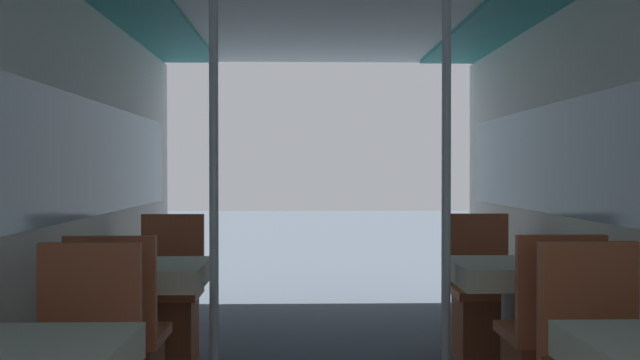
{
  "coord_description": "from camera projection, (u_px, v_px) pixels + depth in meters",
  "views": [
    {
      "loc": [
        -0.16,
        -1.22,
        1.24
      ],
      "look_at": [
        -0.06,
        2.67,
        1.18
      ],
      "focal_mm": 40.0,
      "sensor_mm": 36.0,
      "label": 1
    }
  ],
  "objects": [
    {
      "name": "chair_right_far_1",
      "position": [
        483.0,
        314.0,
        4.61
      ],
      "size": [
        0.41,
        0.41,
        0.94
      ],
      "rotation": [
        0.0,
        0.0,
        3.14
      ],
      "color": "brown",
      "rests_on": "ground_plane"
    },
    {
      "name": "support_pole_right_1",
      "position": [
        446.0,
        194.0,
        3.98
      ],
      "size": [
        0.05,
        0.05,
        2.19
      ],
      "color": "silver",
      "rests_on": "ground_plane"
    },
    {
      "name": "wall_left",
      "position": [
        19.0,
        194.0,
        3.16
      ],
      "size": [
        0.05,
        6.73,
        2.19
      ],
      "color": "silver",
      "rests_on": "ground_plane"
    },
    {
      "name": "chair_left_far_1",
      "position": [
        168.0,
        316.0,
        4.56
      ],
      "size": [
        0.41,
        0.41,
        0.94
      ],
      "rotation": [
        0.0,
        0.0,
        3.14
      ],
      "color": "brown",
      "rests_on": "ground_plane"
    },
    {
      "name": "dining_table_right_1",
      "position": [
        511.0,
        280.0,
        4.0
      ],
      "size": [
        0.64,
        0.64,
        0.72
      ],
      "color": "#4C4C51",
      "rests_on": "ground_plane"
    },
    {
      "name": "dining_table_left_1",
      "position": [
        148.0,
        282.0,
        3.95
      ],
      "size": [
        0.64,
        0.64,
        0.72
      ],
      "color": "#4C4C51",
      "rests_on": "ground_plane"
    },
    {
      "name": "support_pole_left_1",
      "position": [
        214.0,
        194.0,
        3.95
      ],
      "size": [
        0.05,
        0.05,
        2.19
      ],
      "color": "silver",
      "rests_on": "ground_plane"
    }
  ]
}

